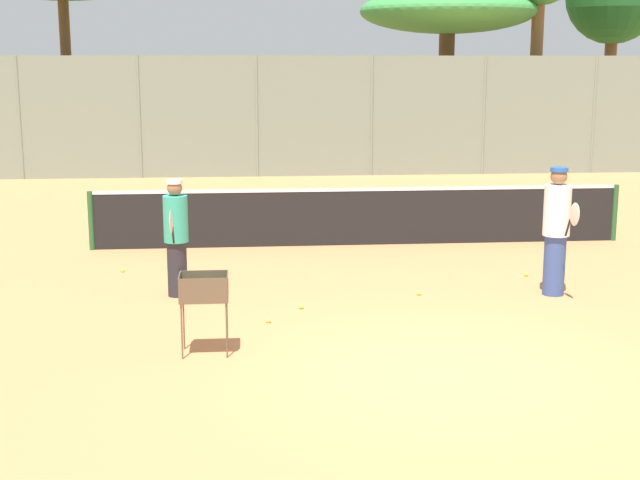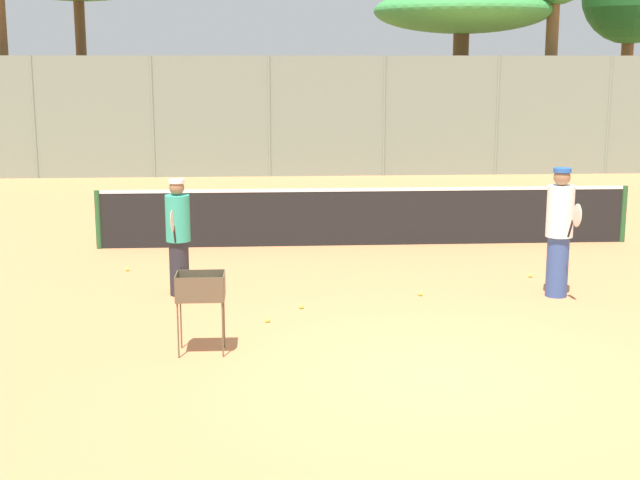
{
  "view_description": "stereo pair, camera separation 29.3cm",
  "coord_description": "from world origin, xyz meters",
  "px_view_note": "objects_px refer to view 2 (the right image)",
  "views": [
    {
      "loc": [
        -2.15,
        -9.08,
        3.37
      ],
      "look_at": [
        -1.12,
        2.59,
        1.0
      ],
      "focal_mm": 50.0,
      "sensor_mm": 36.0,
      "label": 1
    },
    {
      "loc": [
        -1.86,
        -9.1,
        3.37
      ],
      "look_at": [
        -1.12,
        2.59,
        1.0
      ],
      "focal_mm": 50.0,
      "sensor_mm": 36.0,
      "label": 2
    }
  ],
  "objects_px": {
    "tennis_net": "(366,216)",
    "player_white_outfit": "(178,236)",
    "ball_cart": "(201,293)",
    "parked_car": "(180,146)",
    "player_red_cap": "(559,231)"
  },
  "relations": [
    {
      "from": "tennis_net",
      "to": "ball_cart",
      "type": "xyz_separation_m",
      "value": [
        -2.61,
        -6.03,
        0.16
      ]
    },
    {
      "from": "ball_cart",
      "to": "parked_car",
      "type": "height_order",
      "value": "parked_car"
    },
    {
      "from": "player_white_outfit",
      "to": "player_red_cap",
      "type": "distance_m",
      "value": 5.49
    },
    {
      "from": "tennis_net",
      "to": "parked_car",
      "type": "height_order",
      "value": "parked_car"
    },
    {
      "from": "tennis_net",
      "to": "ball_cart",
      "type": "bearing_deg",
      "value": -113.37
    },
    {
      "from": "player_red_cap",
      "to": "ball_cart",
      "type": "xyz_separation_m",
      "value": [
        -4.97,
        -2.23,
        -0.25
      ]
    },
    {
      "from": "tennis_net",
      "to": "player_red_cap",
      "type": "bearing_deg",
      "value": -58.14
    },
    {
      "from": "tennis_net",
      "to": "player_white_outfit",
      "type": "relative_size",
      "value": 5.79
    },
    {
      "from": "player_white_outfit",
      "to": "player_red_cap",
      "type": "bearing_deg",
      "value": 88.21
    },
    {
      "from": "tennis_net",
      "to": "parked_car",
      "type": "distance_m",
      "value": 13.61
    },
    {
      "from": "player_red_cap",
      "to": "parked_car",
      "type": "xyz_separation_m",
      "value": [
        -6.92,
        16.62,
        -0.31
      ]
    },
    {
      "from": "player_white_outfit",
      "to": "ball_cart",
      "type": "bearing_deg",
      "value": 13.34
    },
    {
      "from": "player_white_outfit",
      "to": "parked_car",
      "type": "relative_size",
      "value": 0.41
    },
    {
      "from": "parked_car",
      "to": "ball_cart",
      "type": "bearing_deg",
      "value": -84.08
    },
    {
      "from": "player_white_outfit",
      "to": "tennis_net",
      "type": "bearing_deg",
      "value": 139.93
    }
  ]
}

